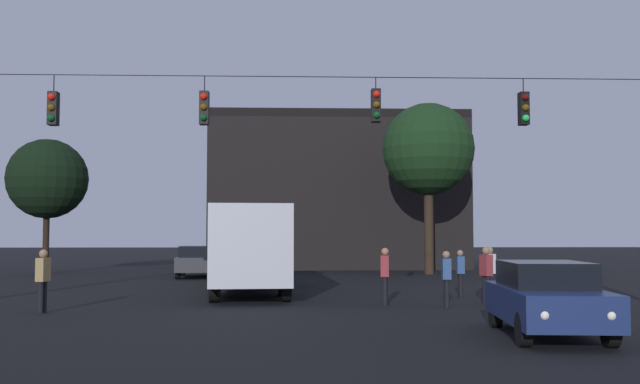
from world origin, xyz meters
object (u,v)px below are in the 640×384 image
(pedestrian_crossing_right, at_px, (460,271))
(pedestrian_trailing, at_px, (385,273))
(tree_left_silhouette, at_px, (428,150))
(city_bus, at_px, (249,240))
(pedestrian_crossing_left, at_px, (490,270))
(pedestrian_far_side, at_px, (43,277))
(tree_behind_building, at_px, (47,179))
(car_near_right, at_px, (546,297))
(pedestrian_near_bus, at_px, (446,276))
(car_far_left, at_px, (197,261))
(pedestrian_crossing_center, at_px, (486,272))

(pedestrian_crossing_right, height_order, pedestrian_trailing, pedestrian_trailing)
(pedestrian_crossing_right, distance_m, tree_left_silhouette, 14.78)
(city_bus, bearing_deg, pedestrian_crossing_left, -25.02)
(pedestrian_crossing_right, relative_size, pedestrian_far_side, 0.93)
(pedestrian_far_side, xyz_separation_m, tree_behind_building, (-6.43, 19.37, 4.07))
(car_near_right, distance_m, pedestrian_near_bus, 5.98)
(city_bus, bearing_deg, pedestrian_far_side, -125.55)
(pedestrian_far_side, height_order, tree_behind_building, tree_behind_building)
(car_near_right, height_order, car_far_left, same)
(pedestrian_crossing_right, bearing_deg, car_far_left, 131.93)
(city_bus, height_order, pedestrian_crossing_center, city_bus)
(pedestrian_crossing_center, height_order, pedestrian_near_bus, pedestrian_crossing_center)
(pedestrian_crossing_left, xyz_separation_m, pedestrian_trailing, (-3.56, -1.57, -0.00))
(pedestrian_trailing, bearing_deg, car_far_left, 117.60)
(city_bus, xyz_separation_m, pedestrian_far_side, (-5.05, -7.06, -0.91))
(pedestrian_trailing, relative_size, tree_behind_building, 0.24)
(pedestrian_crossing_left, distance_m, pedestrian_trailing, 3.89)
(city_bus, distance_m, car_near_right, 13.76)
(pedestrian_crossing_left, bearing_deg, pedestrian_trailing, -156.13)
(pedestrian_crossing_right, xyz_separation_m, tree_left_silhouette, (1.50, 13.58, 5.65))
(car_far_left, distance_m, pedestrian_crossing_center, 17.41)
(car_far_left, height_order, tree_behind_building, tree_behind_building)
(city_bus, bearing_deg, pedestrian_crossing_right, -19.51)
(pedestrian_near_bus, bearing_deg, pedestrian_crossing_center, 33.18)
(pedestrian_near_bus, bearing_deg, pedestrian_crossing_right, 70.77)
(pedestrian_crossing_center, bearing_deg, pedestrian_crossing_right, 94.59)
(city_bus, relative_size, car_far_left, 2.52)
(pedestrian_far_side, bearing_deg, pedestrian_crossing_center, 9.12)
(pedestrian_crossing_center, xyz_separation_m, pedestrian_near_bus, (-1.40, -0.91, -0.06))
(pedestrian_trailing, distance_m, pedestrian_far_side, 9.55)
(car_far_left, distance_m, pedestrian_near_bus, 17.38)
(city_bus, height_order, car_near_right, city_bus)
(car_far_left, height_order, pedestrian_trailing, pedestrian_trailing)
(car_far_left, relative_size, pedestrian_near_bus, 2.75)
(car_near_right, height_order, pedestrian_far_side, pedestrian_far_side)
(pedestrian_crossing_right, height_order, pedestrian_far_side, pedestrian_far_side)
(pedestrian_crossing_left, distance_m, tree_behind_building, 25.44)
(tree_behind_building, bearing_deg, pedestrian_far_side, -71.63)
(city_bus, xyz_separation_m, pedestrian_crossing_right, (7.20, -2.55, -0.99))
(car_near_right, bearing_deg, pedestrian_far_side, 157.78)
(pedestrian_near_bus, bearing_deg, pedestrian_far_side, -174.39)
(pedestrian_crossing_center, xyz_separation_m, pedestrian_crossing_right, (-0.20, 2.51, -0.09))
(pedestrian_crossing_left, relative_size, tree_behind_building, 0.24)
(pedestrian_far_side, bearing_deg, tree_behind_building, 108.37)
(pedestrian_near_bus, relative_size, pedestrian_far_side, 0.96)
(city_bus, bearing_deg, pedestrian_trailing, -50.53)
(pedestrian_crossing_right, bearing_deg, pedestrian_crossing_left, -58.70)
(city_bus, xyz_separation_m, car_far_left, (-3.05, 8.86, -1.07))
(tree_behind_building, bearing_deg, car_near_right, -52.93)
(pedestrian_near_bus, relative_size, tree_behind_building, 0.22)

